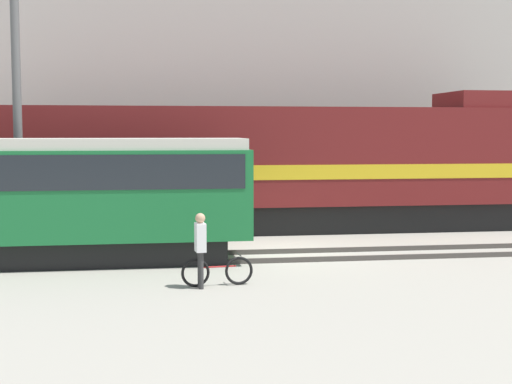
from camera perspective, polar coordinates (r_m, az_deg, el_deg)
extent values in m
plane|color=#9E998C|center=(21.07, 2.10, -4.90)|extent=(120.00, 120.00, 0.00)
cube|color=#47423D|center=(19.57, 2.92, -5.45)|extent=(60.00, 0.07, 0.14)
cube|color=#47423D|center=(20.96, 2.15, -4.76)|extent=(60.00, 0.07, 0.14)
cube|color=#47423D|center=(24.91, 0.46, -3.22)|extent=(60.00, 0.07, 0.14)
cube|color=#47423D|center=(26.32, -0.02, -2.79)|extent=(60.00, 0.07, 0.14)
cube|color=#B7B2A8|center=(32.70, -1.70, 8.92)|extent=(32.88, 6.00, 11.78)
cube|color=black|center=(25.51, -0.48, -2.05)|extent=(19.00, 2.55, 1.00)
cube|color=maroon|center=(25.34, -0.48, 2.90)|extent=(20.65, 3.00, 3.41)
cube|color=gold|center=(25.37, -0.48, 1.75)|extent=(20.24, 3.04, 0.50)
cube|color=maroon|center=(27.96, 17.88, 6.96)|extent=(3.00, 2.85, 0.60)
cube|color=black|center=(20.07, -16.37, -4.57)|extent=(9.59, 2.00, 0.70)
cube|color=#196B33|center=(19.88, -16.47, -0.18)|extent=(10.90, 2.50, 2.39)
cube|color=#1E2328|center=(19.83, -16.52, 1.67)|extent=(10.46, 2.54, 0.90)
cube|color=beige|center=(19.81, -16.57, 3.70)|extent=(10.68, 2.38, 0.30)
torus|color=black|center=(16.71, -1.37, -6.31)|extent=(0.67, 0.14, 0.67)
torus|color=black|center=(16.51, -4.87, -6.46)|extent=(0.67, 0.14, 0.67)
cylinder|color=#B21E1E|center=(16.58, -3.11, -6.00)|extent=(0.87, 0.13, 0.04)
cylinder|color=#B21E1E|center=(16.51, -4.35, -5.93)|extent=(0.03, 0.03, 0.30)
cylinder|color=#262626|center=(16.64, -1.38, -5.02)|extent=(0.07, 0.44, 0.02)
cylinder|color=#333333|center=(16.44, -4.51, -6.19)|extent=(0.11, 0.11, 0.85)
cylinder|color=#333333|center=(16.29, -4.41, -6.29)|extent=(0.11, 0.11, 0.85)
cube|color=white|center=(16.24, -4.47, -3.64)|extent=(0.26, 0.38, 0.65)
sphere|color=tan|center=(16.18, -4.49, -2.10)|extent=(0.23, 0.23, 0.23)
cylinder|color=#595959|center=(22.72, -18.57, 6.93)|extent=(0.26, 0.26, 8.98)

